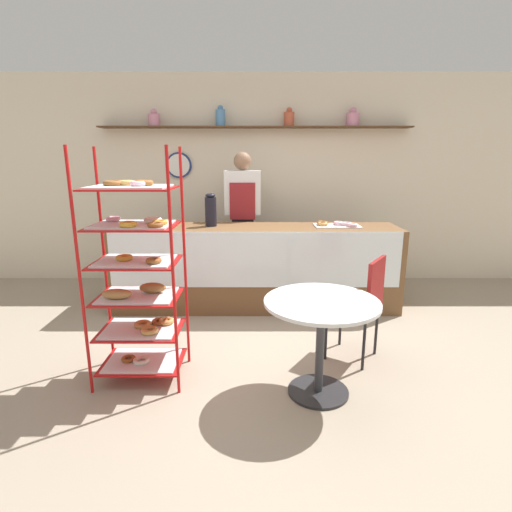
{
  "coord_description": "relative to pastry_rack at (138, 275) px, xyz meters",
  "views": [
    {
      "loc": [
        0.01,
        -3.12,
        1.66
      ],
      "look_at": [
        0.0,
        0.42,
        0.78
      ],
      "focal_mm": 28.0,
      "sensor_mm": 36.0,
      "label": 1
    }
  ],
  "objects": [
    {
      "name": "back_wall",
      "position": [
        0.86,
        2.62,
        0.54
      ],
      "size": [
        10.0,
        0.3,
        2.7
      ],
      "color": "beige",
      "rests_on": "ground_plane"
    },
    {
      "name": "cafe_chair",
      "position": [
        1.75,
        0.27,
        -0.27
      ],
      "size": [
        0.53,
        0.53,
        0.88
      ],
      "rotation": [
        0.0,
        0.0,
        4.13
      ],
      "color": "black",
      "rests_on": "ground_plane"
    },
    {
      "name": "donut_tray_counter",
      "position": [
        1.77,
        1.54,
        0.12
      ],
      "size": [
        0.5,
        0.29,
        0.05
      ],
      "color": "white",
      "rests_on": "display_counter"
    },
    {
      "name": "ground_plane",
      "position": [
        0.86,
        0.32,
        -0.82
      ],
      "size": [
        14.0,
        14.0,
        0.0
      ],
      "primitive_type": "plane",
      "color": "gray"
    },
    {
      "name": "person_worker",
      "position": [
        0.71,
        2.06,
        0.12
      ],
      "size": [
        0.43,
        0.23,
        1.72
      ],
      "color": "#282833",
      "rests_on": "ground_plane"
    },
    {
      "name": "coffee_carafe",
      "position": [
        0.37,
        1.56,
        0.28
      ],
      "size": [
        0.13,
        0.13,
        0.36
      ],
      "color": "black",
      "rests_on": "display_counter"
    },
    {
      "name": "pastry_rack",
      "position": [
        0.0,
        0.0,
        0.0
      ],
      "size": [
        0.65,
        0.48,
        1.74
      ],
      "color": "#B71414",
      "rests_on": "ground_plane"
    },
    {
      "name": "cafe_table",
      "position": [
        1.32,
        -0.23,
        -0.28
      ],
      "size": [
        0.8,
        0.8,
        0.71
      ],
      "color": "#262628",
      "rests_on": "ground_plane"
    },
    {
      "name": "display_counter",
      "position": [
        0.86,
        1.52,
        -0.36
      ],
      "size": [
        3.15,
        0.65,
        0.92
      ],
      "color": "brown",
      "rests_on": "ground_plane"
    }
  ]
}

